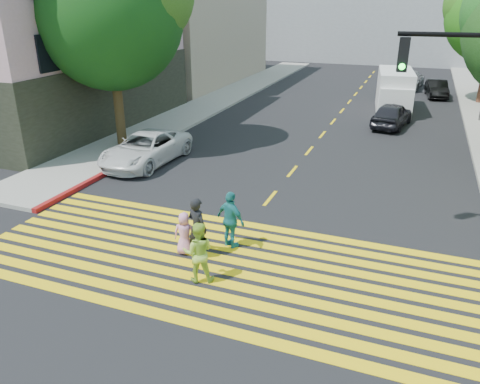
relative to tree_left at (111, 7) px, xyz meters
The scene contains 18 objects.
ground 14.20m from the tree_left, 48.50° to the right, with size 120.00×120.00×0.00m, color black.
sidewalk_left 13.88m from the tree_left, 90.21° to the left, with size 3.00×40.00×0.15m, color gray.
curb_red 7.27m from the tree_left, 66.39° to the right, with size 0.20×8.00×0.16m, color maroon.
crosswalk 13.37m from the tree_left, 44.41° to the right, with size 13.40×5.30×0.01m.
lane_line 16.67m from the tree_left, 56.85° to the left, with size 0.12×34.40×0.01m.
building_left_pink 8.10m from the tree_left, 162.05° to the left, with size 12.10×14.10×11.00m.
building_left_tan 19.97m from the tree_left, 112.25° to the left, with size 12.00×16.00×10.00m, color tan.
backdrop_block 39.36m from the tree_left, 77.60° to the left, with size 30.00×8.00×12.00m, color gray.
tree_left is the anchor object (origin of this frame).
pedestrian_man 12.46m from the tree_left, 46.00° to the right, with size 0.63×0.41×1.72m, color black.
pedestrian_woman 13.55m from the tree_left, 47.66° to the right, with size 0.77×0.60×1.59m, color #A1CC41.
pedestrian_child 12.33m from the tree_left, 47.50° to the right, with size 0.60×0.39×1.22m, color pink.
pedestrian_extra 12.40m from the tree_left, 40.74° to the right, with size 0.98×0.41×1.68m, color teal.
white_sedan 6.29m from the tree_left, 37.53° to the right, with size 2.19×4.75×1.32m, color silver.
dark_car_near 15.41m from the tree_left, 35.92° to the left, with size 1.58×3.94×1.34m, color black.
silver_car 25.26m from the tree_left, 61.11° to the left, with size 1.98×4.87×1.41m, color gray.
dark_car_parked 23.75m from the tree_left, 52.69° to the left, with size 1.28×3.67×1.21m, color black.
white_van 17.63m from the tree_left, 47.46° to the left, with size 2.55×5.45×2.48m.
Camera 1 is at (4.46, -8.62, 6.55)m, focal length 35.00 mm.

